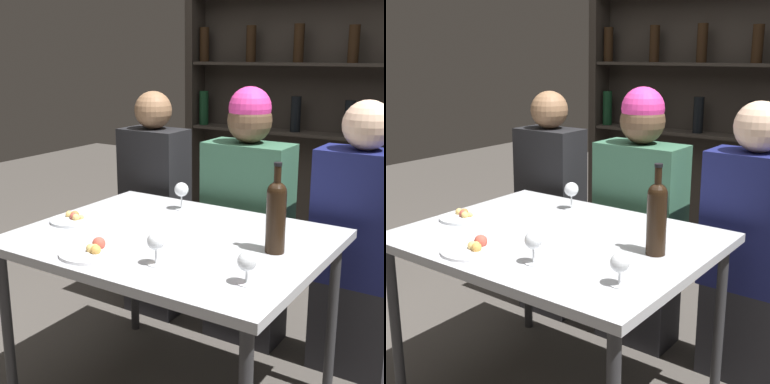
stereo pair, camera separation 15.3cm
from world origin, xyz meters
TOP-DOWN VIEW (x-y plane):
  - dining_table at (0.00, 0.00)m, footprint 1.20×0.95m
  - wine_rack_wall at (0.00, 1.77)m, footprint 2.01×0.21m
  - wine_bottle at (0.42, 0.05)m, footprint 0.07×0.07m
  - wine_glass_0 at (-0.18, 0.33)m, footprint 0.07×0.07m
  - wine_glass_1 at (0.12, -0.28)m, footprint 0.06×0.06m
  - wine_glass_2 at (0.46, -0.26)m, footprint 0.06×0.06m
  - food_plate_0 at (-0.14, -0.32)m, footprint 0.23×0.23m
  - food_plate_1 at (-0.47, -0.07)m, footprint 0.20×0.20m
  - seated_person_left at (-0.58, 0.66)m, footprint 0.35×0.22m
  - seated_person_center at (-0.00, 0.66)m, footprint 0.43×0.22m
  - seated_person_right at (0.56, 0.66)m, footprint 0.40×0.22m

SIDE VIEW (x-z plane):
  - seated_person_left at x=-0.58m, z-range -0.03..1.25m
  - seated_person_right at x=0.56m, z-range -0.03..1.25m
  - seated_person_center at x=0.00m, z-range -0.01..1.30m
  - dining_table at x=0.00m, z-range 0.32..1.08m
  - food_plate_1 at x=-0.47m, z-range 0.75..0.79m
  - food_plate_0 at x=-0.14m, z-range 0.75..0.80m
  - wine_glass_2 at x=0.46m, z-range 0.78..0.89m
  - wine_glass_1 at x=0.12m, z-range 0.78..0.90m
  - wine_glass_0 at x=-0.18m, z-range 0.79..0.92m
  - wine_bottle at x=0.42m, z-range 0.74..1.08m
  - wine_rack_wall at x=0.00m, z-range 0.05..2.16m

